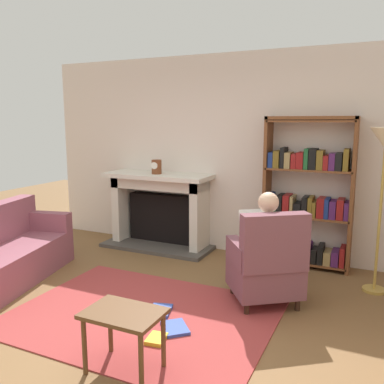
% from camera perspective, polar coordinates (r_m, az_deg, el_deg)
% --- Properties ---
extents(ground, '(14.00, 14.00, 0.00)m').
position_cam_1_polar(ground, '(3.81, -9.50, -18.57)').
color(ground, brown).
extents(back_wall, '(5.60, 0.10, 2.70)m').
position_cam_1_polar(back_wall, '(5.65, 4.88, 5.21)').
color(back_wall, silver).
rests_on(back_wall, ground).
extents(area_rug, '(2.40, 1.80, 0.01)m').
position_cam_1_polar(area_rug, '(4.03, -7.00, -16.75)').
color(area_rug, '#A03837').
rests_on(area_rug, ground).
extents(fireplace, '(1.58, 0.64, 1.08)m').
position_cam_1_polar(fireplace, '(5.92, -4.41, -2.19)').
color(fireplace, '#4C4742').
rests_on(fireplace, ground).
extents(mantel_clock, '(0.14, 0.14, 0.20)m').
position_cam_1_polar(mantel_clock, '(5.74, -4.99, 3.53)').
color(mantel_clock, brown).
rests_on(mantel_clock, fireplace).
extents(bookshelf, '(1.07, 0.32, 1.87)m').
position_cam_1_polar(bookshelf, '(5.22, 15.82, -0.68)').
color(bookshelf, brown).
rests_on(bookshelf, ground).
extents(armchair_reading, '(0.88, 0.88, 0.97)m').
position_cam_1_polar(armchair_reading, '(4.12, 10.46, -9.89)').
color(armchair_reading, '#331E14').
rests_on(armchair_reading, ground).
extents(seated_reader, '(0.56, 0.59, 1.14)m').
position_cam_1_polar(seated_reader, '(4.17, 9.97, -6.82)').
color(seated_reader, silver).
rests_on(seated_reader, ground).
extents(sofa_floral, '(1.09, 1.82, 0.85)m').
position_cam_1_polar(sofa_floral, '(5.14, -24.86, -7.89)').
color(sofa_floral, '#91515F').
rests_on(sofa_floral, ground).
extents(side_table, '(0.56, 0.39, 0.46)m').
position_cam_1_polar(side_table, '(3.11, -9.53, -17.39)').
color(side_table, brown).
rests_on(side_table, ground).
extents(scattered_books, '(0.90, 0.72, 0.03)m').
position_cam_1_polar(scattered_books, '(3.86, -5.10, -17.61)').
color(scattered_books, '#334CA5').
rests_on(scattered_books, area_rug).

